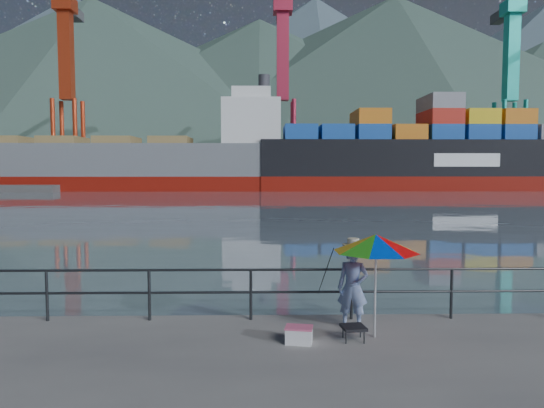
{
  "coord_description": "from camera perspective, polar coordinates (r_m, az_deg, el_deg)",
  "views": [
    {
      "loc": [
        1.24,
        -7.73,
        2.96
      ],
      "look_at": [
        1.5,
        6.0,
        2.0
      ],
      "focal_mm": 32.0,
      "sensor_mm": 36.0,
      "label": 1
    }
  ],
  "objects": [
    {
      "name": "far_dock",
      "position": [
        101.15,
        3.87,
        2.31
      ],
      "size": [
        200.0,
        40.0,
        0.4
      ],
      "primitive_type": "cube",
      "color": "#514F4C",
      "rests_on": "ground"
    },
    {
      "name": "folding_stool",
      "position": [
        8.82,
        9.55,
        -14.71
      ],
      "size": [
        0.45,
        0.45,
        0.26
      ],
      "color": "black",
      "rests_on": "ground"
    },
    {
      "name": "mountains",
      "position": [
        221.14,
        8.9,
        12.43
      ],
      "size": [
        600.0,
        332.8,
        80.0
      ],
      "color": "#385147",
      "rests_on": "ground"
    },
    {
      "name": "port_cranes",
      "position": [
        97.31,
        17.07,
        11.53
      ],
      "size": [
        116.0,
        28.0,
        38.4
      ],
      "color": "red",
      "rests_on": "ground"
    },
    {
      "name": "guardrail",
      "position": [
        9.82,
        -8.45,
        -10.43
      ],
      "size": [
        22.0,
        0.06,
        1.03
      ],
      "color": "#2D3033",
      "rests_on": "ground"
    },
    {
      "name": "harbor_water",
      "position": [
        137.77,
        -1.62,
        2.77
      ],
      "size": [
        500.0,
        280.0,
        0.0
      ],
      "primitive_type": "cube",
      "color": "slate",
      "rests_on": "ground"
    },
    {
      "name": "cooler_bag",
      "position": [
        8.61,
        3.19,
        -15.21
      ],
      "size": [
        0.49,
        0.37,
        0.26
      ],
      "primitive_type": "cube",
      "rotation": [
        0.0,
        0.0,
        -0.18
      ],
      "color": "silver",
      "rests_on": "ground"
    },
    {
      "name": "fisherman",
      "position": [
        9.27,
        9.48,
        -9.66
      ],
      "size": [
        0.65,
        0.52,
        1.56
      ],
      "primitive_type": "imported",
      "rotation": [
        0.0,
        0.0,
        -0.29
      ],
      "color": "#1A438F",
      "rests_on": "ground"
    },
    {
      "name": "bulk_carrier",
      "position": [
        79.85,
        -14.2,
        4.66
      ],
      "size": [
        57.15,
        9.89,
        14.5
      ],
      "color": "maroon",
      "rests_on": "ground"
    },
    {
      "name": "beach_umbrella",
      "position": [
        8.69,
        12.13,
        -4.54
      ],
      "size": [
        1.95,
        1.95,
        1.84
      ],
      "color": "white",
      "rests_on": "ground"
    },
    {
      "name": "container_stacks",
      "position": [
        106.74,
        17.55,
        3.84
      ],
      "size": [
        58.0,
        5.4,
        7.8
      ],
      "color": "orange",
      "rests_on": "ground"
    },
    {
      "name": "fishing_rod",
      "position": [
        10.1,
        6.23,
        -13.07
      ],
      "size": [
        0.08,
        1.9,
        1.34
      ],
      "primitive_type": "cylinder",
      "rotation": [
        0.96,
        0.0,
        0.03
      ],
      "color": "black",
      "rests_on": "ground"
    },
    {
      "name": "container_ship",
      "position": [
        84.39,
        21.63,
        5.66
      ],
      "size": [
        62.15,
        10.36,
        18.1
      ],
      "color": "maroon",
      "rests_on": "ground"
    }
  ]
}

